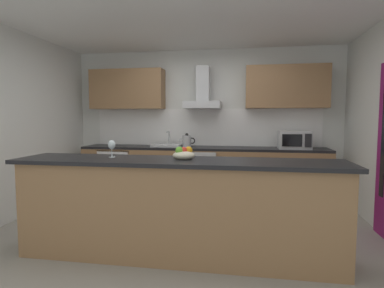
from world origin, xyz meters
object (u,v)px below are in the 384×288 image
at_px(refrigerator, 119,172).
at_px(wine_glass, 112,145).
at_px(range_hood, 203,95).
at_px(kettle, 187,141).
at_px(sink, 167,145).
at_px(microwave, 294,140).
at_px(oven, 202,173).
at_px(fruit_bowl, 184,154).

bearing_deg(refrigerator, wine_glass, -68.96).
distance_m(refrigerator, range_hood, 2.02).
height_order(kettle, wine_glass, wine_glass).
bearing_deg(refrigerator, sink, 0.89).
bearing_deg(refrigerator, microwave, -0.48).
relative_size(refrigerator, wine_glass, 4.78).
bearing_deg(refrigerator, oven, 0.10).
xyz_separation_m(refrigerator, kettle, (1.24, -0.03, 0.58)).
bearing_deg(sink, kettle, -7.25).
xyz_separation_m(oven, fruit_bowl, (0.14, -2.26, 0.58)).
bearing_deg(range_hood, microwave, -5.95).
bearing_deg(kettle, oven, 7.63).
height_order(oven, sink, sink).
xyz_separation_m(kettle, range_hood, (0.25, 0.16, 0.78)).
distance_m(sink, range_hood, 1.06).
height_order(oven, fruit_bowl, fruit_bowl).
xyz_separation_m(sink, kettle, (0.35, -0.04, 0.08)).
relative_size(refrigerator, fruit_bowl, 3.86).
relative_size(oven, wine_glass, 4.50).
xyz_separation_m(oven, sink, (-0.60, 0.01, 0.47)).
distance_m(refrigerator, microwave, 3.07).
relative_size(refrigerator, range_hood, 1.18).
relative_size(oven, refrigerator, 0.94).
xyz_separation_m(microwave, sink, (-2.11, 0.04, -0.12)).
bearing_deg(fruit_bowl, wine_glass, 179.89).
distance_m(refrigerator, sink, 1.02).
height_order(range_hood, wine_glass, range_hood).
height_order(microwave, kettle, microwave).
xyz_separation_m(sink, range_hood, (0.60, 0.12, 0.86)).
xyz_separation_m(microwave, kettle, (-1.76, -0.01, -0.04)).
bearing_deg(microwave, oven, 178.94).
distance_m(refrigerator, wine_glass, 2.51).
height_order(refrigerator, wine_glass, wine_glass).
bearing_deg(refrigerator, fruit_bowl, -54.23).
bearing_deg(wine_glass, range_hood, 75.38).
distance_m(oven, microwave, 1.62).
relative_size(sink, kettle, 1.73).
bearing_deg(sink, refrigerator, -179.11).
bearing_deg(refrigerator, range_hood, 5.07).
bearing_deg(range_hood, fruit_bowl, -86.76).
bearing_deg(oven, range_hood, 90.00).
bearing_deg(kettle, microwave, 0.19).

